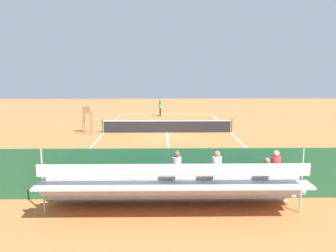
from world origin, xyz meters
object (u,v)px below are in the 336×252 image
equipment_bag (203,188)px  tennis_player (160,106)px  courtside_bench (244,178)px  tennis_ball_far (160,118)px  tennis_ball_near (148,121)px  bleacher_stand (179,187)px  tennis_net (167,126)px  umpire_chair (87,117)px  tennis_racket (154,115)px

equipment_bag → tennis_player: bearing=-85.2°
courtside_bench → tennis_ball_far: size_ratio=27.27×
tennis_ball_near → tennis_ball_far: 2.77m
equipment_bag → courtside_bench: bearing=-175.7°
bleacher_stand → tennis_player: 24.93m
tennis_net → umpire_chair: 6.26m
courtside_bench → tennis_net: bearing=-77.2°
tennis_racket → tennis_ball_near: tennis_ball_near is taller
umpire_chair → tennis_player: (-5.59, -9.88, -0.30)m
courtside_bench → tennis_ball_near: size_ratio=27.27×
bleacher_stand → tennis_ball_far: 23.55m
tennis_ball_near → tennis_ball_far: (-1.15, -2.51, 0.00)m
tennis_net → tennis_ball_near: 5.91m
tennis_net → courtside_bench: (-3.01, 13.27, 0.06)m
bleacher_stand → tennis_racket: (1.48, -25.50, -0.92)m
tennis_net → bleacher_stand: size_ratio=1.14×
umpire_chair → courtside_bench: size_ratio=1.19×
tennis_net → tennis_ball_far: 8.18m
courtside_bench → tennis_ball_near: 19.50m
tennis_net → tennis_player: 9.56m
courtside_bench → umpire_chair: bearing=-54.5°
courtside_bench → tennis_racket: courtside_bench is taller
tennis_net → tennis_player: bearing=-86.3°
tennis_racket → equipment_bag: bearing=96.3°
courtside_bench → equipment_bag: courtside_bench is taller
bleacher_stand → tennis_player: bearing=-88.1°
equipment_bag → tennis_racket: size_ratio=1.66×
equipment_bag → tennis_ball_near: 19.27m
bleacher_stand → courtside_bench: size_ratio=5.03×
tennis_racket → tennis_ball_far: 2.09m
equipment_bag → tennis_ball_near: bearing=-80.8°
tennis_player → tennis_ball_near: 4.19m
tennis_racket → tennis_ball_near: size_ratio=8.21×
bleacher_stand → umpire_chair: bearing=-66.9°
bleacher_stand → tennis_player: size_ratio=4.70×
tennis_net → courtside_bench: 13.61m
tennis_player → equipment_bag: bearing=94.8°
tennis_player → tennis_ball_near: tennis_player is taller
tennis_racket → umpire_chair: bearing=64.8°
bleacher_stand → umpire_chair: 16.34m
courtside_bench → tennis_ball_near: courtside_bench is taller
tennis_ball_near → tennis_racket: bearing=-96.1°
bleacher_stand → tennis_ball_far: bleacher_stand is taller
umpire_chair → tennis_player: umpire_chair is taller
courtside_bench → tennis_player: size_ratio=0.93×
tennis_net → equipment_bag: 13.47m
umpire_chair → equipment_bag: umpire_chair is taller
tennis_racket → tennis_ball_far: tennis_ball_far is taller
tennis_racket → tennis_ball_near: (0.48, 4.49, 0.02)m
umpire_chair → tennis_ball_near: (-4.45, -5.98, -1.28)m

